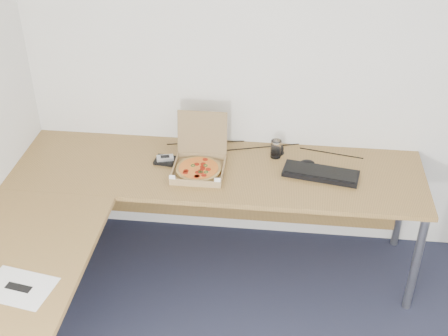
# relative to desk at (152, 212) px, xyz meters

# --- Properties ---
(room_shell) EXTENTS (3.50, 3.50, 2.50)m
(room_shell) POSITION_rel_desk_xyz_m (0.82, -0.97, 0.55)
(room_shell) COLOR silver
(room_shell) RESTS_ON ground
(desk) EXTENTS (2.50, 2.20, 0.73)m
(desk) POSITION_rel_desk_xyz_m (0.00, 0.00, 0.00)
(desk) COLOR olive
(desk) RESTS_ON ground
(pizza_box) EXTENTS (0.31, 0.36, 0.31)m
(pizza_box) POSITION_rel_desk_xyz_m (0.21, 0.40, 0.07)
(pizza_box) COLOR #9E7E4F
(pizza_box) RESTS_ON desk
(drinking_glass) EXTENTS (0.07, 0.07, 0.12)m
(drinking_glass) POSITION_rel_desk_xyz_m (0.67, 0.61, 0.09)
(drinking_glass) COLOR white
(drinking_glass) RESTS_ON desk
(keyboard) EXTENTS (0.47, 0.24, 0.03)m
(keyboard) POSITION_rel_desk_xyz_m (0.94, 0.43, 0.04)
(keyboard) COLOR black
(keyboard) RESTS_ON desk
(mouse) EXTENTS (0.10, 0.07, 0.03)m
(mouse) POSITION_rel_desk_xyz_m (0.87, 0.53, 0.05)
(mouse) COLOR black
(mouse) RESTS_ON desk
(wallet) EXTENTS (0.14, 0.12, 0.02)m
(wallet) POSITION_rel_desk_xyz_m (-0.01, 0.47, 0.04)
(wallet) COLOR black
(wallet) RESTS_ON desk
(phone) EXTENTS (0.11, 0.08, 0.02)m
(phone) POSITION_rel_desk_xyz_m (-0.01, 0.47, 0.06)
(phone) COLOR #B2B5BA
(phone) RESTS_ON wallet
(paper_sheet) EXTENTS (0.36, 0.28, 0.00)m
(paper_sheet) POSITION_rel_desk_xyz_m (-0.49, -0.69, 0.03)
(paper_sheet) COLOR white
(paper_sheet) RESTS_ON desk
(dome_speaker) EXTENTS (0.08, 0.08, 0.07)m
(dome_speaker) POSITION_rel_desk_xyz_m (0.68, 0.66, 0.06)
(dome_speaker) COLOR black
(dome_speaker) RESTS_ON desk
(cable_bundle) EXTENTS (0.61, 0.12, 0.01)m
(cable_bundle) POSITION_rel_desk_xyz_m (0.56, 0.71, 0.03)
(cable_bundle) COLOR black
(cable_bundle) RESTS_ON desk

